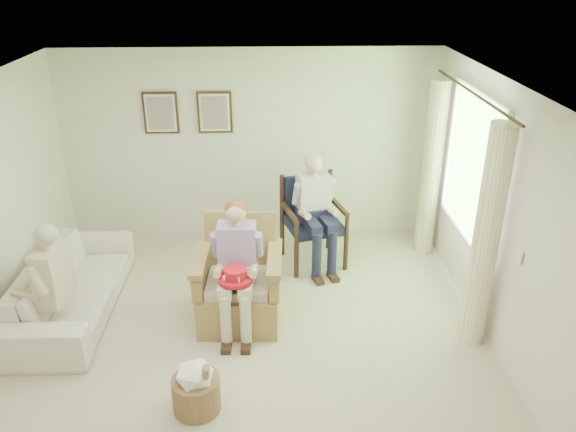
% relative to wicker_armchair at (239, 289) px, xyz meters
% --- Properties ---
extents(floor, '(5.50, 5.50, 0.00)m').
position_rel_wicker_armchair_xyz_m(floor, '(0.10, -0.67, -0.36)').
color(floor, beige).
rests_on(floor, ground).
extents(back_wall, '(5.00, 0.04, 2.60)m').
position_rel_wicker_armchair_xyz_m(back_wall, '(0.10, 2.08, 0.94)').
color(back_wall, silver).
rests_on(back_wall, ground).
extents(right_wall, '(0.04, 5.50, 2.60)m').
position_rel_wicker_armchair_xyz_m(right_wall, '(2.60, -0.67, 0.94)').
color(right_wall, silver).
rests_on(right_wall, ground).
extents(ceiling, '(5.00, 5.50, 0.02)m').
position_rel_wicker_armchair_xyz_m(ceiling, '(0.10, -0.67, 2.24)').
color(ceiling, white).
rests_on(ceiling, back_wall).
extents(window, '(0.13, 2.50, 1.63)m').
position_rel_wicker_armchair_xyz_m(window, '(2.56, 0.53, 1.23)').
color(window, '#2D6B23').
rests_on(window, right_wall).
extents(curtain_left, '(0.34, 0.34, 2.30)m').
position_rel_wicker_armchair_xyz_m(curtain_left, '(2.43, -0.45, 0.79)').
color(curtain_left, '#FCF1C5').
rests_on(curtain_left, ground).
extents(curtain_right, '(0.34, 0.34, 2.30)m').
position_rel_wicker_armchair_xyz_m(curtain_right, '(2.43, 1.51, 0.79)').
color(curtain_right, '#FCF1C5').
rests_on(curtain_right, ground).
extents(framed_print_left, '(0.45, 0.05, 0.55)m').
position_rel_wicker_armchair_xyz_m(framed_print_left, '(-1.05, 2.04, 1.42)').
color(framed_print_left, '#382114').
rests_on(framed_print_left, back_wall).
extents(framed_print_right, '(0.45, 0.05, 0.55)m').
position_rel_wicker_armchair_xyz_m(framed_print_right, '(-0.35, 2.04, 1.42)').
color(framed_print_right, '#382114').
rests_on(framed_print_right, back_wall).
extents(wicker_armchair, '(0.88, 0.87, 1.13)m').
position_rel_wicker_armchair_xyz_m(wicker_armchair, '(0.00, 0.00, 0.00)').
color(wicker_armchair, '#A2894C').
rests_on(wicker_armchair, ground).
extents(wood_armchair, '(0.71, 0.67, 1.10)m').
position_rel_wicker_armchair_xyz_m(wood_armchair, '(0.90, 1.30, 0.25)').
color(wood_armchair, black).
rests_on(wood_armchair, ground).
extents(sofa, '(2.21, 0.86, 0.64)m').
position_rel_wicker_armchair_xyz_m(sofa, '(-1.85, 0.20, -0.04)').
color(sofa, white).
rests_on(sofa, ground).
extents(person_wicker, '(0.40, 0.62, 1.39)m').
position_rel_wicker_armchair_xyz_m(person_wicker, '(0.00, -0.15, 0.47)').
color(person_wicker, beige).
rests_on(person_wicker, ground).
extents(person_dark, '(0.40, 0.62, 1.43)m').
position_rel_wicker_armchair_xyz_m(person_dark, '(0.90, 1.12, 0.50)').
color(person_dark, '#1C1B3B').
rests_on(person_dark, ground).
extents(person_sofa, '(0.42, 0.62, 1.29)m').
position_rel_wicker_armchair_xyz_m(person_sofa, '(-1.85, -0.35, 0.38)').
color(person_sofa, beige).
rests_on(person_sofa, ground).
extents(red_hat, '(0.35, 0.35, 0.14)m').
position_rel_wicker_armchair_xyz_m(red_hat, '(-0.01, -0.35, 0.38)').
color(red_hat, red).
rests_on(red_hat, person_wicker).
extents(hatbox, '(0.47, 0.47, 0.62)m').
position_rel_wicker_armchair_xyz_m(hatbox, '(-0.32, -1.37, -0.12)').
color(hatbox, tan).
rests_on(hatbox, ground).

